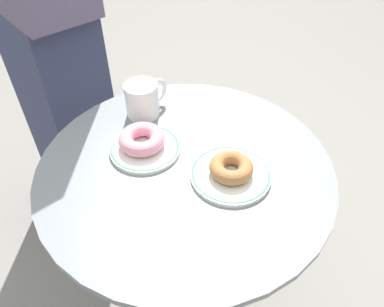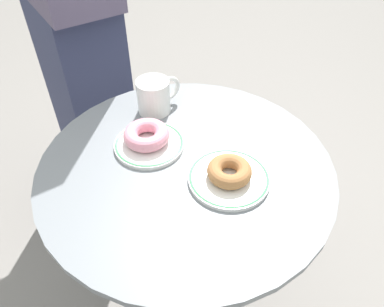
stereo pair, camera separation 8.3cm
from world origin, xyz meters
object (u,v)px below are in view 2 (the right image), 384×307
object	(u,v)px
plate_left	(149,144)
plate_right	(229,177)
donut_cinnamon	(230,170)
cafe_table	(187,223)
donut_pink_frosted	(146,135)
coffee_mug	(155,96)
person_figure	(71,19)

from	to	relation	value
plate_left	plate_right	world-z (taller)	same
donut_cinnamon	plate_right	bearing A→B (deg)	180.00
cafe_table	donut_pink_frosted	distance (m)	0.29
donut_cinnamon	coffee_mug	size ratio (longest dim) A/B	0.80
coffee_mug	person_figure	xyz separation A→B (m)	(-0.44, 0.18, 0.06)
coffee_mug	person_figure	distance (m)	0.48
cafe_table	person_figure	bearing A→B (deg)	151.36
plate_left	plate_right	bearing A→B (deg)	-3.00
cafe_table	coffee_mug	xyz separation A→B (m)	(-0.18, 0.15, 0.28)
plate_left	coffee_mug	world-z (taller)	coffee_mug
cafe_table	coffee_mug	distance (m)	0.36
coffee_mug	plate_left	bearing A→B (deg)	-64.37
plate_right	donut_pink_frosted	size ratio (longest dim) A/B	1.63
plate_left	coffee_mug	xyz separation A→B (m)	(-0.07, 0.14, 0.04)
person_figure	plate_left	bearing A→B (deg)	-32.52
cafe_table	donut_cinnamon	xyz separation A→B (m)	(0.11, 0.00, 0.26)
donut_pink_frosted	coffee_mug	size ratio (longest dim) A/B	0.91
plate_left	person_figure	bearing A→B (deg)	147.48
coffee_mug	donut_pink_frosted	bearing A→B (deg)	-66.68
plate_left	plate_right	distance (m)	0.22
plate_right	coffee_mug	world-z (taller)	coffee_mug
plate_left	plate_right	size ratio (longest dim) A/B	0.94
plate_left	cafe_table	bearing A→B (deg)	-7.43
donut_pink_frosted	person_figure	xyz separation A→B (m)	(-0.49, 0.32, 0.07)
donut_cinnamon	cafe_table	bearing A→B (deg)	-178.53
donut_pink_frosted	coffee_mug	bearing A→B (deg)	113.32
person_figure	coffee_mug	bearing A→B (deg)	-22.84
plate_right	person_figure	bearing A→B (deg)	155.36
cafe_table	plate_left	size ratio (longest dim) A/B	4.06
plate_right	coffee_mug	distance (m)	0.32
donut_pink_frosted	coffee_mug	distance (m)	0.14
plate_left	coffee_mug	size ratio (longest dim) A/B	1.38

